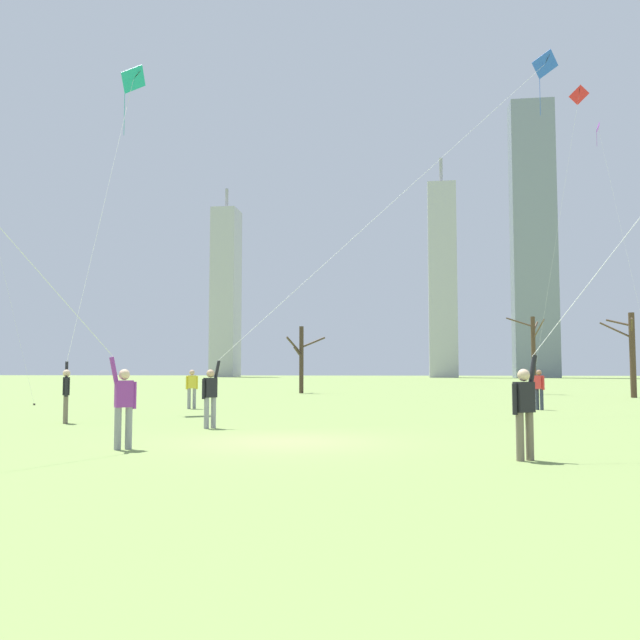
# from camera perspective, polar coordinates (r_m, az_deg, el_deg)

# --- Properties ---
(ground_plane) EXTENTS (400.00, 400.00, 0.00)m
(ground_plane) POSITION_cam_1_polar(r_m,az_deg,el_deg) (15.60, -3.03, -10.08)
(ground_plane) COLOR #7A934C
(kite_flyer_midfield_left_yellow) EXTENTS (10.97, 6.68, 14.09)m
(kite_flyer_midfield_left_yellow) POSITION_cam_1_polar(r_m,az_deg,el_deg) (14.10, 22.16, 1.28)
(kite_flyer_midfield_left_yellow) COLOR #726656
(kite_flyer_midfield_left_yellow) RESTS_ON ground
(kite_flyer_foreground_right_blue) EXTENTS (12.40, 13.06, 15.99)m
(kite_flyer_foreground_right_blue) POSITION_cam_1_polar(r_m,az_deg,el_deg) (21.37, -0.80, 2.05)
(kite_flyer_foreground_right_blue) COLOR gray
(kite_flyer_foreground_right_blue) RESTS_ON ground
(kite_flyer_midfield_right_teal) EXTENTS (1.69, 8.04, 14.48)m
(kite_flyer_midfield_right_teal) POSITION_cam_1_polar(r_m,az_deg,el_deg) (23.82, -18.94, 1.44)
(kite_flyer_midfield_right_teal) COLOR #726656
(kite_flyer_midfield_right_teal) RESTS_ON ground
(bystander_strolling_midfield) EXTENTS (0.37, 0.41, 1.62)m
(bystander_strolling_midfield) POSITION_cam_1_polar(r_m,az_deg,el_deg) (29.21, 17.79, -5.37)
(bystander_strolling_midfield) COLOR #33384C
(bystander_strolling_midfield) RESTS_ON ground
(bystander_watching_nearby) EXTENTS (0.46, 0.34, 1.62)m
(bystander_watching_nearby) POSITION_cam_1_polar(r_m,az_deg,el_deg) (29.11, -10.62, -5.51)
(bystander_watching_nearby) COLOR gray
(bystander_watching_nearby) RESTS_ON ground
(distant_kite_drifting_left_purple) EXTENTS (1.65, 6.22, 18.93)m
(distant_kite_drifting_left_purple) POSITION_cam_1_polar(r_m,az_deg,el_deg) (51.76, 22.67, 12.17)
(distant_kite_drifting_left_purple) COLOR purple
(distant_kite_drifting_left_purple) RESTS_ON ground
(distant_kite_drifting_right_red) EXTENTS (4.06, 0.73, 19.33)m
(distant_kite_drifting_right_red) POSITION_cam_1_polar(r_m,az_deg,el_deg) (47.16, 20.52, 15.66)
(distant_kite_drifting_right_red) COLOR red
(distant_kite_drifting_right_red) RESTS_ON ground
(bare_tree_right_of_center) EXTENTS (2.54, 3.15, 4.70)m
(bare_tree_right_of_center) POSITION_cam_1_polar(r_m,az_deg,el_deg) (48.18, -1.55, -3.09)
(bare_tree_right_of_center) COLOR #423326
(bare_tree_right_of_center) RESTS_ON ground
(bare_tree_rightmost) EXTENTS (2.07, 2.31, 5.01)m
(bare_tree_rightmost) POSITION_cam_1_polar(r_m,az_deg,el_deg) (44.40, 24.50, -2.36)
(bare_tree_rightmost) COLOR #4C3828
(bare_tree_rightmost) RESTS_ON ground
(bare_tree_far_right_edge) EXTENTS (2.27, 2.47, 5.25)m
(bare_tree_far_right_edge) POSITION_cam_1_polar(r_m,az_deg,el_deg) (48.63, 17.33, -2.56)
(bare_tree_far_right_edge) COLOR #4C3828
(bare_tree_far_right_edge) RESTS_ON ground
(skyline_mid_tower_right) EXTENTS (6.08, 7.93, 47.28)m
(skyline_mid_tower_right) POSITION_cam_1_polar(r_m,az_deg,el_deg) (172.09, -7.85, 2.28)
(skyline_mid_tower_right) COLOR #B2B2B7
(skyline_mid_tower_right) RESTS_ON ground
(skyline_tall_tower) EXTENTS (9.44, 6.12, 61.76)m
(skyline_tall_tower) POSITION_cam_1_polar(r_m,az_deg,el_deg) (160.25, 17.34, 6.50)
(skyline_tall_tower) COLOR gray
(skyline_tall_tower) RESTS_ON ground
(skyline_mid_tower_left) EXTENTS (6.30, 6.40, 50.56)m
(skyline_mid_tower_left) POSITION_cam_1_polar(r_m,az_deg,el_deg) (158.73, 10.15, 3.32)
(skyline_mid_tower_left) COLOR #B2B2B7
(skyline_mid_tower_left) RESTS_ON ground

